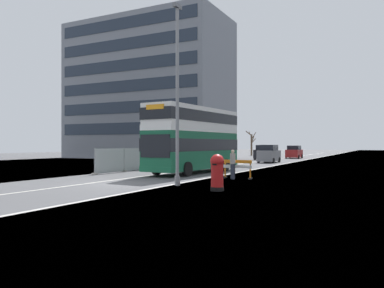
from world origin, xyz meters
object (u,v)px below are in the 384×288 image
object	(u,v)px
double_decker_bus	(194,138)
car_receding_mid	(264,153)
red_pillar_postbox	(217,171)
car_receding_far	(294,152)
roadworks_barrier	(237,167)
lamppost_foreground	(177,99)
pedestrian_at_kerb	(233,164)
car_oncoming_near	(269,154)

from	to	relation	value
double_decker_bus	car_receding_mid	bearing A→B (deg)	95.81
red_pillar_postbox	car_receding_far	world-z (taller)	car_receding_far
roadworks_barrier	lamppost_foreground	bearing A→B (deg)	-104.41
roadworks_barrier	car_receding_mid	world-z (taller)	car_receding_mid
roadworks_barrier	red_pillar_postbox	bearing A→B (deg)	-77.76
car_receding_far	roadworks_barrier	bearing A→B (deg)	-82.87
red_pillar_postbox	roadworks_barrier	world-z (taller)	red_pillar_postbox
car_receding_far	pedestrian_at_kerb	bearing A→B (deg)	-83.21
car_receding_mid	car_receding_far	bearing A→B (deg)	68.06
car_oncoming_near	car_receding_far	distance (m)	15.31
lamppost_foreground	pedestrian_at_kerb	size ratio (longest dim) A/B	5.21
car_receding_mid	pedestrian_at_kerb	bearing A→B (deg)	-76.70
lamppost_foreground	car_receding_mid	xyz separation A→B (m)	(-6.06, 35.67, -3.57)
lamppost_foreground	car_oncoming_near	bearing A→B (deg)	96.01
lamppost_foreground	car_receding_far	size ratio (longest dim) A/B	2.45
car_receding_far	pedestrian_at_kerb	world-z (taller)	car_receding_far
lamppost_foreground	roadworks_barrier	distance (m)	6.68
lamppost_foreground	car_oncoming_near	size ratio (longest dim) A/B	2.26
lamppost_foreground	red_pillar_postbox	distance (m)	4.67
roadworks_barrier	car_receding_mid	distance (m)	31.24
roadworks_barrier	car_oncoming_near	world-z (taller)	car_oncoming_near
double_decker_bus	roadworks_barrier	distance (m)	5.93
double_decker_bus	red_pillar_postbox	bearing A→B (deg)	-57.63
double_decker_bus	lamppost_foreground	bearing A→B (deg)	-68.75
double_decker_bus	car_receding_mid	size ratio (longest dim) A/B	2.58
pedestrian_at_kerb	red_pillar_postbox	bearing A→B (deg)	-75.45
car_receding_mid	red_pillar_postbox	bearing A→B (deg)	-76.50
car_oncoming_near	pedestrian_at_kerb	distance (m)	22.68
roadworks_barrier	car_oncoming_near	xyz separation A→B (m)	(-4.24, 21.94, 0.23)
red_pillar_postbox	pedestrian_at_kerb	size ratio (longest dim) A/B	0.93
red_pillar_postbox	car_oncoming_near	size ratio (longest dim) A/B	0.41
double_decker_bus	lamppost_foreground	size ratio (longest dim) A/B	1.08
double_decker_bus	roadworks_barrier	size ratio (longest dim) A/B	5.49
double_decker_bus	lamppost_foreground	distance (m)	9.30
car_receding_mid	car_receding_far	size ratio (longest dim) A/B	1.03
red_pillar_postbox	car_receding_mid	distance (m)	37.79
car_oncoming_near	car_receding_far	xyz separation A→B (m)	(-0.42, 15.30, -0.06)
roadworks_barrier	car_oncoming_near	bearing A→B (deg)	100.94
car_receding_mid	pedestrian_at_kerb	xyz separation A→B (m)	(7.26, -30.72, -0.05)
roadworks_barrier	pedestrian_at_kerb	xyz separation A→B (m)	(-0.17, -0.38, 0.16)
car_receding_mid	car_receding_far	xyz separation A→B (m)	(2.78, 6.90, -0.04)
lamppost_foreground	car_receding_mid	size ratio (longest dim) A/B	2.39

